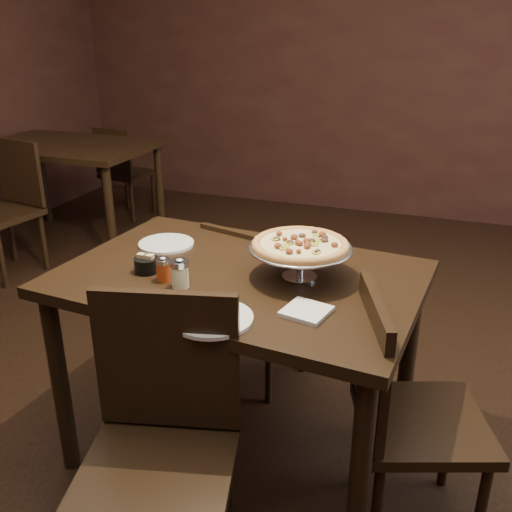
% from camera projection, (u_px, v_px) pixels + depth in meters
% --- Properties ---
extents(room, '(6.04, 7.04, 2.84)m').
position_uv_depth(room, '(265.00, 118.00, 1.95)').
color(room, black).
rests_on(room, ground).
extents(dining_table, '(1.41, 1.00, 0.83)m').
position_uv_depth(dining_table, '(239.00, 299.00, 2.18)').
color(dining_table, black).
rests_on(dining_table, ground).
extents(background_table, '(1.31, 0.88, 0.82)m').
position_uv_depth(background_table, '(68.00, 157.00, 4.51)').
color(background_table, black).
rests_on(background_table, ground).
extents(pizza_stand, '(0.38, 0.38, 0.16)m').
position_uv_depth(pizza_stand, '(300.00, 245.00, 2.06)').
color(pizza_stand, silver).
rests_on(pizza_stand, dining_table).
extents(parmesan_shaker, '(0.07, 0.07, 0.11)m').
position_uv_depth(parmesan_shaker, '(180.00, 273.00, 2.01)').
color(parmesan_shaker, beige).
rests_on(parmesan_shaker, dining_table).
extents(pepper_flake_shaker, '(0.05, 0.05, 0.10)m').
position_uv_depth(pepper_flake_shaker, '(163.00, 269.00, 2.07)').
color(pepper_flake_shaker, maroon).
rests_on(pepper_flake_shaker, dining_table).
extents(packet_caddy, '(0.09, 0.09, 0.07)m').
position_uv_depth(packet_caddy, '(146.00, 264.00, 2.14)').
color(packet_caddy, black).
rests_on(packet_caddy, dining_table).
extents(napkin_stack, '(0.17, 0.17, 0.01)m').
position_uv_depth(napkin_stack, '(306.00, 311.00, 1.85)').
color(napkin_stack, silver).
rests_on(napkin_stack, dining_table).
extents(plate_left, '(0.23, 0.23, 0.01)m').
position_uv_depth(plate_left, '(166.00, 244.00, 2.41)').
color(plate_left, silver).
rests_on(plate_left, dining_table).
extents(plate_near, '(0.26, 0.26, 0.01)m').
position_uv_depth(plate_near, '(212.00, 318.00, 1.80)').
color(plate_near, silver).
rests_on(plate_near, dining_table).
extents(serving_spatula, '(0.12, 0.12, 0.02)m').
position_uv_depth(serving_spatula, '(306.00, 254.00, 1.99)').
color(serving_spatula, silver).
rests_on(serving_spatula, pizza_stand).
extents(chair_far, '(0.49, 0.49, 0.85)m').
position_uv_depth(chair_far, '(252.00, 300.00, 2.74)').
color(chair_far, black).
rests_on(chair_far, ground).
extents(chair_near, '(0.55, 0.55, 0.97)m').
position_uv_depth(chair_near, '(161.00, 441.00, 1.73)').
color(chair_near, black).
rests_on(chair_near, ground).
extents(chair_side, '(0.54, 0.54, 0.91)m').
position_uv_depth(chair_side, '(402.00, 408.00, 1.93)').
color(chair_side, black).
rests_on(chair_side, ground).
extents(bg_chair_far, '(0.44, 0.44, 0.84)m').
position_uv_depth(bg_chair_far, '(122.00, 169.00, 5.20)').
color(bg_chair_far, black).
rests_on(bg_chair_far, ground).
extents(bg_chair_near, '(0.52, 0.52, 0.94)m').
position_uv_depth(bg_chair_near, '(9.00, 203.00, 4.04)').
color(bg_chair_near, black).
rests_on(bg_chair_near, ground).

